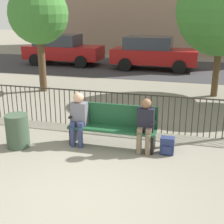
{
  "coord_description": "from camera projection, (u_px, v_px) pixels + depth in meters",
  "views": [
    {
      "loc": [
        1.63,
        -3.95,
        2.85
      ],
      "look_at": [
        0.0,
        2.1,
        0.8
      ],
      "focal_mm": 50.0,
      "sensor_mm": 36.0,
      "label": 1
    }
  ],
  "objects": [
    {
      "name": "backpack",
      "position": [
        167.0,
        146.0,
        6.45
      ],
      "size": [
        0.28,
        0.23,
        0.37
      ],
      "color": "navy",
      "rests_on": "ground"
    },
    {
      "name": "tree_0",
      "position": [
        39.0,
        15.0,
        10.77
      ],
      "size": [
        2.08,
        2.08,
        3.77
      ],
      "color": "#4C3823",
      "rests_on": "ground"
    },
    {
      "name": "fence_railing",
      "position": [
        123.0,
        108.0,
        7.67
      ],
      "size": [
        9.01,
        0.03,
        0.95
      ],
      "color": "#2D2823",
      "rests_on": "ground"
    },
    {
      "name": "street_surface",
      "position": [
        162.0,
        69.0,
        15.92
      ],
      "size": [
        24.0,
        6.0,
        0.01
      ],
      "color": "#333335",
      "rests_on": "ground"
    },
    {
      "name": "parked_car_0",
      "position": [
        153.0,
        53.0,
        15.56
      ],
      "size": [
        4.2,
        1.94,
        1.62
      ],
      "color": "maroon",
      "rests_on": "ground"
    },
    {
      "name": "ground_plane",
      "position": [
        77.0,
        200.0,
        4.91
      ],
      "size": [
        80.0,
        80.0,
        0.0
      ],
      "primitive_type": "plane",
      "color": "gray"
    },
    {
      "name": "tree_2",
      "position": [
        223.0,
        10.0,
        10.01
      ],
      "size": [
        2.99,
        2.99,
        4.37
      ],
      "color": "#4C3823",
      "rests_on": "ground"
    },
    {
      "name": "park_bench",
      "position": [
        113.0,
        124.0,
        6.76
      ],
      "size": [
        1.91,
        0.45,
        0.92
      ],
      "color": "#194728",
      "rests_on": "ground"
    },
    {
      "name": "seated_person_0",
      "position": [
        79.0,
        116.0,
        6.77
      ],
      "size": [
        0.34,
        0.39,
        1.18
      ],
      "color": "navy",
      "rests_on": "ground"
    },
    {
      "name": "parked_car_1",
      "position": [
        62.0,
        49.0,
        17.02
      ],
      "size": [
        4.2,
        1.94,
        1.62
      ],
      "color": "maroon",
      "rests_on": "ground"
    },
    {
      "name": "seated_person_1",
      "position": [
        145.0,
        122.0,
        6.41
      ],
      "size": [
        0.34,
        0.39,
        1.16
      ],
      "color": "brown",
      "rests_on": "ground"
    },
    {
      "name": "trash_bin",
      "position": [
        17.0,
        131.0,
        6.73
      ],
      "size": [
        0.49,
        0.49,
        0.73
      ],
      "color": "#384C38",
      "rests_on": "ground"
    }
  ]
}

